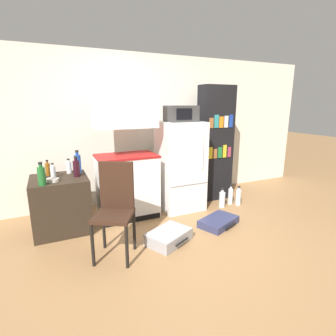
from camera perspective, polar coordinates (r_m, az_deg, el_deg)
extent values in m
plane|color=olive|center=(3.28, 8.10, -17.04)|extent=(24.00, 24.00, 0.00)
cube|color=silver|center=(4.72, -2.54, 8.53)|extent=(6.40, 0.10, 2.49)
cube|color=#2D2319|center=(3.84, -22.23, -7.23)|extent=(0.71, 0.69, 0.73)
cube|color=white|center=(4.00, -8.82, -4.07)|extent=(0.86, 0.56, 0.92)
cube|color=maroon|center=(3.88, -9.08, 2.61)|extent=(0.88, 0.57, 0.03)
cube|color=white|center=(3.81, -9.49, 13.04)|extent=(0.86, 0.47, 0.59)
cube|color=black|center=(3.90, -7.44, -11.13)|extent=(0.82, 0.01, 0.08)
cube|color=white|center=(4.21, 2.67, 0.45)|extent=(0.66, 0.62, 1.41)
cube|color=gray|center=(4.01, 4.69, -3.63)|extent=(0.63, 0.01, 0.01)
cylinder|color=silver|center=(3.99, 7.59, 3.31)|extent=(0.02, 0.02, 0.49)
cube|color=#333333|center=(4.10, 2.80, 11.74)|extent=(0.44, 0.38, 0.24)
cube|color=black|center=(3.91, 3.59, 11.64)|extent=(0.26, 0.01, 0.16)
cube|color=black|center=(4.68, 10.19, 5.16)|extent=(0.59, 0.30, 1.98)
cube|color=gold|center=(4.46, 9.18, 3.22)|extent=(0.09, 0.01, 0.20)
cube|color=brown|center=(4.52, 10.22, 3.09)|extent=(0.07, 0.01, 0.16)
cube|color=#1E7033|center=(4.57, 11.24, 3.31)|extent=(0.08, 0.01, 0.18)
cube|color=gold|center=(4.63, 12.24, 3.59)|extent=(0.07, 0.01, 0.22)
cube|color=#A33351|center=(4.69, 13.20, 3.41)|extent=(0.06, 0.01, 0.17)
cube|color=brown|center=(4.40, 9.43, 9.64)|extent=(0.08, 0.01, 0.17)
cube|color=teal|center=(4.45, 10.51, 9.94)|extent=(0.08, 0.01, 0.21)
cube|color=orange|center=(4.51, 11.55, 9.75)|extent=(0.08, 0.01, 0.18)
cube|color=silver|center=(4.57, 12.56, 9.81)|extent=(0.07, 0.01, 0.19)
cube|color=#193899|center=(4.63, 13.56, 9.92)|extent=(0.07, 0.01, 0.21)
cylinder|color=black|center=(3.68, -19.30, -0.14)|extent=(0.09, 0.09, 0.21)
cylinder|color=black|center=(3.65, -19.46, 1.77)|extent=(0.04, 0.04, 0.04)
cylinder|color=black|center=(3.65, -19.50, 2.23)|extent=(0.05, 0.05, 0.02)
cylinder|color=brown|center=(3.89, -24.70, -0.28)|extent=(0.06, 0.06, 0.17)
cylinder|color=brown|center=(3.87, -24.85, 1.12)|extent=(0.03, 0.03, 0.03)
cylinder|color=black|center=(3.87, -24.88, 1.46)|extent=(0.03, 0.03, 0.02)
cylinder|color=silver|center=(3.76, -23.75, -0.77)|extent=(0.07, 0.07, 0.15)
cylinder|color=silver|center=(3.74, -23.88, 0.55)|extent=(0.03, 0.03, 0.03)
cylinder|color=black|center=(3.73, -23.91, 0.86)|extent=(0.03, 0.03, 0.02)
cylinder|color=#1E47A3|center=(3.89, -19.04, 0.85)|extent=(0.09, 0.09, 0.25)
cylinder|color=#1E47A3|center=(3.86, -19.21, 2.97)|extent=(0.04, 0.04, 0.04)
cylinder|color=black|center=(3.85, -19.25, 3.49)|extent=(0.05, 0.05, 0.03)
cylinder|color=#1E6028|center=(3.44, -25.80, -1.65)|extent=(0.09, 0.09, 0.22)
cylinder|color=#1E6028|center=(3.41, -26.03, 0.46)|extent=(0.04, 0.04, 0.04)
cylinder|color=black|center=(3.40, -26.08, 0.97)|extent=(0.05, 0.05, 0.02)
cylinder|color=white|center=(3.90, -20.77, 0.09)|extent=(0.07, 0.07, 0.16)
cylinder|color=white|center=(3.88, -20.89, 1.45)|extent=(0.03, 0.03, 0.03)
cylinder|color=black|center=(3.88, -20.92, 1.77)|extent=(0.04, 0.04, 0.02)
cylinder|color=silver|center=(3.57, -23.80, -2.40)|extent=(0.14, 0.14, 0.04)
cylinder|color=black|center=(2.95, -16.10, -15.89)|extent=(0.04, 0.04, 0.48)
cylinder|color=black|center=(2.85, -8.95, -16.63)|extent=(0.04, 0.04, 0.48)
cylinder|color=black|center=(3.25, -13.79, -12.82)|extent=(0.04, 0.04, 0.48)
cylinder|color=black|center=(3.16, -7.35, -13.34)|extent=(0.04, 0.04, 0.48)
cube|color=#331E14|center=(2.94, -11.80, -10.15)|extent=(0.54, 0.54, 0.04)
cube|color=#331E14|center=(3.00, -11.10, -3.70)|extent=(0.36, 0.23, 0.54)
cube|color=#99999E|center=(3.36, 0.13, -14.71)|extent=(0.64, 0.57, 0.15)
cylinder|color=black|center=(3.25, 3.06, -15.77)|extent=(0.22, 0.13, 0.02)
cube|color=navy|center=(3.86, 10.93, -11.39)|extent=(0.65, 0.53, 0.10)
cylinder|color=black|center=(3.77, 13.47, -12.16)|extent=(0.24, 0.11, 0.02)
cylinder|color=silver|center=(4.63, 15.06, -6.22)|extent=(0.08, 0.08, 0.26)
cylinder|color=silver|center=(4.58, 15.18, -4.42)|extent=(0.04, 0.04, 0.05)
cylinder|color=black|center=(4.57, 15.20, -3.98)|extent=(0.04, 0.04, 0.03)
cylinder|color=silver|center=(4.48, 11.69, -6.76)|extent=(0.10, 0.10, 0.25)
cylinder|color=silver|center=(4.43, 11.78, -4.95)|extent=(0.04, 0.04, 0.05)
cylinder|color=black|center=(4.41, 11.80, -4.52)|extent=(0.05, 0.05, 0.03)
cylinder|color=silver|center=(4.65, 13.43, -6.01)|extent=(0.08, 0.08, 0.26)
cylinder|color=silver|center=(4.60, 13.54, -4.20)|extent=(0.04, 0.04, 0.05)
cylinder|color=black|center=(4.59, 13.56, -3.76)|extent=(0.04, 0.04, 0.03)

